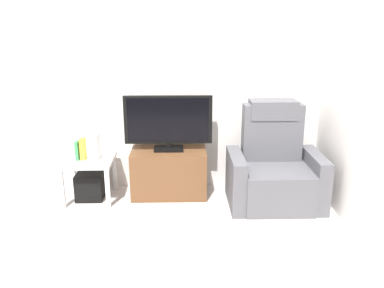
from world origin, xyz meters
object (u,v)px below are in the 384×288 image
object	(u,v)px
recliner_armchair	(274,169)
subwoofer_box	(90,186)
book_leftmost	(78,150)
book_middle	(83,149)
game_console	(96,146)
television	(168,122)
side_table	(89,165)
tv_stand	(169,172)

from	to	relation	value
recliner_armchair	subwoofer_box	size ratio (longest dim) A/B	3.71
subwoofer_box	book_leftmost	size ratio (longest dim) A/B	1.42
recliner_armchair	book_leftmost	bearing A→B (deg)	168.83
book_leftmost	book_middle	bearing A→B (deg)	0.00
game_console	television	bearing A→B (deg)	6.46
television	game_console	distance (m)	0.82
book_leftmost	subwoofer_box	bearing A→B (deg)	11.31
side_table	game_console	world-z (taller)	game_console
side_table	subwoofer_box	size ratio (longest dim) A/B	1.85
tv_stand	television	world-z (taller)	television
recliner_armchair	television	bearing A→B (deg)	160.34
side_table	game_console	size ratio (longest dim) A/B	1.97
book_middle	game_console	bearing A→B (deg)	12.77
subwoofer_box	game_console	world-z (taller)	game_console
tv_stand	recliner_armchair	bearing A→B (deg)	-10.67
side_table	book_middle	xyz separation A→B (m)	(-0.04, -0.02, 0.19)
tv_stand	game_console	world-z (taller)	game_console
book_leftmost	game_console	world-z (taller)	game_console
tv_stand	book_leftmost	xyz separation A→B (m)	(-0.97, -0.10, 0.30)
subwoofer_box	book_middle	distance (m)	0.44
television	subwoofer_box	world-z (taller)	television
side_table	book_leftmost	distance (m)	0.20
recliner_armchair	book_middle	world-z (taller)	recliner_armchair
book_leftmost	game_console	bearing A→B (deg)	8.97
tv_stand	game_console	bearing A→B (deg)	-174.91
tv_stand	book_leftmost	distance (m)	1.02
television	side_table	size ratio (longest dim) A/B	1.77
side_table	book_middle	bearing A→B (deg)	-154.75
subwoofer_box	book_middle	bearing A→B (deg)	-154.75
television	game_console	size ratio (longest dim) A/B	3.48
tv_stand	game_console	size ratio (longest dim) A/B	3.02
tv_stand	game_console	xyz separation A→B (m)	(-0.78, -0.07, 0.34)
television	book_middle	world-z (taller)	television
subwoofer_box	tv_stand	bearing A→B (deg)	5.22
book_middle	game_console	world-z (taller)	game_console
television	recliner_armchair	bearing A→B (deg)	-11.59
game_console	tv_stand	bearing A→B (deg)	5.09
recliner_armchair	side_table	size ratio (longest dim) A/B	2.00
tv_stand	recliner_armchair	world-z (taller)	recliner_armchair
side_table	subwoofer_box	bearing A→B (deg)	180.00
television	game_console	xyz separation A→B (m)	(-0.78, -0.09, -0.24)
television	book_middle	xyz separation A→B (m)	(-0.91, -0.12, -0.26)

